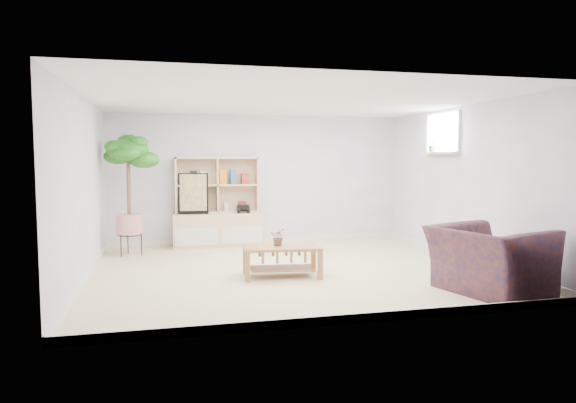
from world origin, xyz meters
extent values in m
cube|color=beige|center=(0.00, 0.00, 0.00)|extent=(5.50, 5.00, 0.01)
cube|color=white|center=(0.00, 0.00, 2.40)|extent=(5.50, 5.00, 0.01)
cube|color=silver|center=(0.00, 2.50, 1.20)|extent=(5.50, 0.01, 2.40)
cube|color=silver|center=(0.00, -2.50, 1.20)|extent=(5.50, 0.01, 2.40)
cube|color=silver|center=(-2.75, 0.00, 1.20)|extent=(0.01, 5.00, 2.40)
cube|color=silver|center=(2.75, 0.00, 1.20)|extent=(0.01, 5.00, 2.40)
cube|color=white|center=(2.67, 0.60, 1.68)|extent=(0.14, 1.00, 0.04)
imported|color=#156622|center=(-0.25, -0.34, 0.54)|extent=(0.27, 0.25, 0.24)
imported|color=#121944|center=(1.99, -1.77, 0.45)|extent=(1.33, 1.44, 0.89)
imported|color=#0D4E15|center=(2.67, 0.84, 1.82)|extent=(0.15, 0.12, 0.25)
camera|label=1|loc=(-1.73, -7.03, 1.59)|focal=32.00mm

